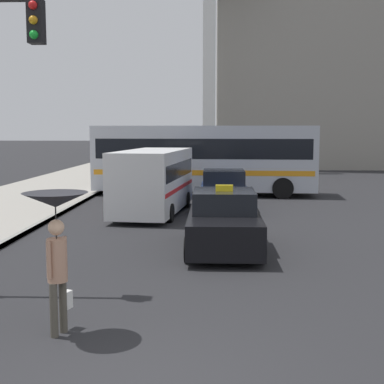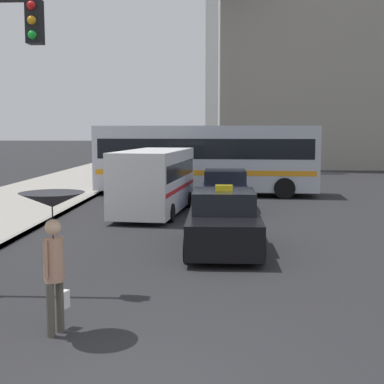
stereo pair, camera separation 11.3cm
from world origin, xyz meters
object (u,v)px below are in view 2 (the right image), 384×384
Objects in this scene: taxi at (224,223)px; sedan_red at (225,192)px; pedestrian_with_umbrella at (53,223)px; monument_cross at (212,20)px; ambulance_van at (155,178)px; city_bus at (206,157)px.

taxi reaches higher than sedan_red.
monument_cross is (1.99, 31.78, 9.27)m from pedestrian_with_umbrella.
monument_cross is at bearing -89.03° from ambulance_van.
sedan_red is at bearing 13.55° from city_bus.
monument_cross is (-0.75, 18.83, 10.28)m from sedan_red.
monument_cross reaches higher than city_bus.
sedan_red is 5.05m from city_bus.
taxi is at bearing 88.96° from sedan_red.
ambulance_van is at bearing -67.44° from taxi.
pedestrian_with_umbrella is 33.17m from monument_cross.
ambulance_van is at bearing -12.89° from city_bus.
taxi is 0.21× the size of monument_cross.
monument_cross is at bearing 18.26° from pedestrian_with_umbrella.
sedan_red is 21.46m from monument_cross.
sedan_red is at bearing -150.85° from ambulance_van.
sedan_red is 0.41× the size of city_bus.
taxi is at bearing 118.89° from ambulance_van.
sedan_red is at bearing 9.91° from pedestrian_with_umbrella.
monument_cross is (-0.62, 25.92, 10.27)m from taxi.
taxi is at bearing 7.13° from city_bus.
pedestrian_with_umbrella is at bearing -93.59° from monument_cross.
city_bus reaches higher than sedan_red.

